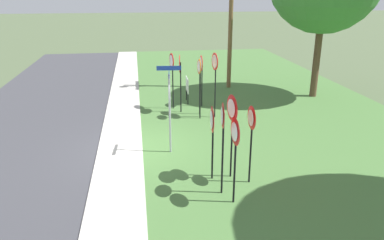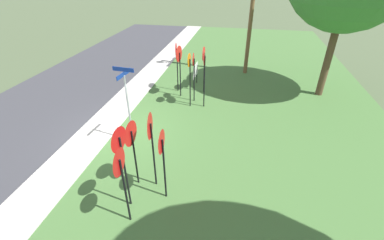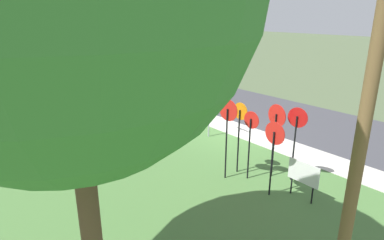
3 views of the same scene
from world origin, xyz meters
TOP-DOWN VIEW (x-y plane):
  - ground_plane at (0.00, 0.00)m, footprint 160.00×160.00m
  - road_asphalt at (0.00, -4.80)m, footprint 44.00×6.40m
  - sidewalk_strip at (0.00, -0.80)m, footprint 44.00×1.60m
  - grass_median at (0.00, 6.00)m, footprint 44.00×12.00m
  - stop_sign_near_left at (-2.98, 2.60)m, footprint 0.63×0.09m
  - stop_sign_near_right at (-4.62, 1.57)m, footprint 0.69×0.15m
  - stop_sign_far_left at (-4.78, 3.00)m, footprint 0.73×0.09m
  - stop_sign_far_center at (-3.57, 2.69)m, footprint 0.61×0.11m
  - stop_sign_far_right at (-3.04, 3.28)m, footprint 0.74×0.13m
  - stop_sign_center_tall at (-4.00, 1.87)m, footprint 0.79×0.13m
  - yield_sign_near_left at (3.49, 2.12)m, footprint 0.71×0.12m
  - yield_sign_near_right at (2.60, 2.02)m, footprint 0.78×0.11m
  - yield_sign_far_left at (3.00, 3.08)m, footprint 0.69×0.11m
  - yield_sign_far_right at (2.56, 2.61)m, footprint 0.79×0.15m
  - yield_sign_center at (4.02, 2.33)m, footprint 0.73×0.11m
  - street_name_post at (0.45, 0.99)m, footprint 0.96×0.81m
  - utility_pole at (-8.21, 5.08)m, footprint 2.10×2.20m
  - notice_board at (-5.56, 2.41)m, footprint 1.10×0.08m

SIDE VIEW (x-z plane):
  - ground_plane at x=0.00m, z-range 0.00..0.00m
  - road_asphalt at x=0.00m, z-range 0.00..0.01m
  - grass_median at x=0.00m, z-range 0.00..0.04m
  - sidewalk_strip at x=0.00m, z-range 0.00..0.06m
  - notice_board at x=-5.56m, z-range 0.25..1.50m
  - yield_sign_near_right at x=2.60m, z-range 0.60..2.91m
  - stop_sign_far_center at x=-3.57m, z-range 0.56..3.06m
  - yield_sign_far_left at x=3.00m, z-range 0.62..3.01m
  - yield_sign_center at x=4.02m, z-range 0.64..3.06m
  - stop_sign_far_left at x=-4.78m, z-range 0.61..3.11m
  - street_name_post at x=0.45m, z-range 0.33..3.41m
  - stop_sign_near_left at x=-2.98m, z-range 0.61..3.27m
  - stop_sign_near_right at x=-4.62m, z-range 0.64..3.30m
  - yield_sign_far_right at x=2.56m, z-range 0.70..3.31m
  - stop_sign_center_tall at x=-4.00m, z-range 0.67..3.36m
  - yield_sign_near_left at x=3.49m, z-range 0.70..3.37m
  - stop_sign_far_right at x=-3.04m, z-range 0.71..3.61m
  - utility_pole at x=-8.21m, z-range 0.39..9.07m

